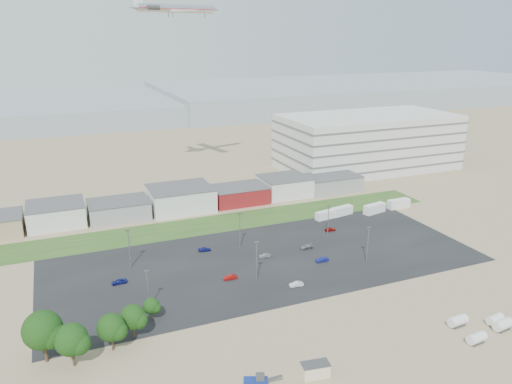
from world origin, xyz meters
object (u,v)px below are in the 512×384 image
parked_car_7 (265,256)px  storage_tank_nw (458,321)px  box_trailer_a (325,215)px  parked_car_4 (230,277)px  airliner (176,8)px  parked_car_1 (322,260)px  portable_shed (315,370)px  parked_car_12 (307,247)px  parked_car_13 (296,284)px  telehandler (256,381)px  parked_car_5 (119,281)px  parked_car_6 (205,249)px  parked_car_10 (122,321)px  tree_far_left (43,334)px  parked_car_8 (330,229)px

parked_car_7 → storage_tank_nw: bearing=29.7°
box_trailer_a → parked_car_4: 53.75m
airliner → parked_car_1: (15.10, -92.28, -69.39)m
portable_shed → parked_car_4: portable_shed is taller
storage_tank_nw → parked_car_4: (-38.32, 39.25, -0.70)m
parked_car_12 → parked_car_13: bearing=-40.2°
box_trailer_a → parked_car_4: size_ratio=2.03×
telehandler → parked_car_5: size_ratio=1.84×
parked_car_6 → box_trailer_a: bearing=-72.2°
parked_car_6 → parked_car_12: 30.05m
storage_tank_nw → parked_car_5: size_ratio=1.14×
portable_shed → parked_car_1: (25.51, 42.09, -0.71)m
telehandler → parked_car_7: bearing=86.4°
portable_shed → parked_car_13: portable_shed is taller
parked_car_6 → parked_car_10: 40.75m
box_trailer_a → airliner: (-33.03, 63.16, 68.62)m
parked_car_4 → parked_car_13: parked_car_4 is taller
airliner → parked_car_6: (-13.02, -72.83, -69.46)m
parked_car_5 → parked_car_12: bearing=89.1°
storage_tank_nw → parked_car_1: bearing=105.8°
parked_car_5 → parked_car_1: bearing=79.1°
parked_car_4 → parked_car_6: parked_car_4 is taller
parked_car_4 → parked_car_5: (-26.86, 8.57, 0.05)m
parked_car_6 → parked_car_7: size_ratio=1.14×
telehandler → parked_car_12: telehandler is taller
parked_car_1 → parked_car_12: (0.22, 9.47, -0.03)m
storage_tank_nw → parked_car_6: bearing=123.7°
tree_far_left → parked_car_13: bearing=8.2°
portable_shed → parked_car_4: (-1.68, 42.01, -0.73)m
box_trailer_a → parked_car_7: box_trailer_a is taller
parked_car_5 → parked_car_13: (40.97, -18.45, -0.05)m
box_trailer_a → parked_car_6: box_trailer_a is taller
box_trailer_a → parked_car_1: (-17.92, -29.12, -0.77)m
portable_shed → parked_car_5: portable_shed is taller
parked_car_8 → parked_car_13: bearing=135.9°
parked_car_8 → parked_car_4: bearing=113.6°
parked_car_5 → parked_car_13: bearing=63.8°
parked_car_4 → parked_car_5: size_ratio=0.96×
portable_shed → parked_car_8: portable_shed is taller
portable_shed → parked_car_8: bearing=65.4°
parked_car_8 → parked_car_12: (-13.55, -9.33, -0.04)m
airliner → parked_car_4: (-12.09, -92.37, -69.40)m
portable_shed → parked_car_5: 58.08m
parked_car_7 → parked_car_8: (27.37, 10.14, 0.07)m
box_trailer_a → parked_car_10: bearing=-161.3°
telehandler → tree_far_left: bearing=168.3°
storage_tank_nw → parked_car_7: (-24.73, 48.00, -0.76)m
parked_car_1 → parked_car_4: size_ratio=1.02×
storage_tank_nw → parked_car_13: bearing=129.5°
parked_car_4 → parked_car_12: size_ratio=0.91×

